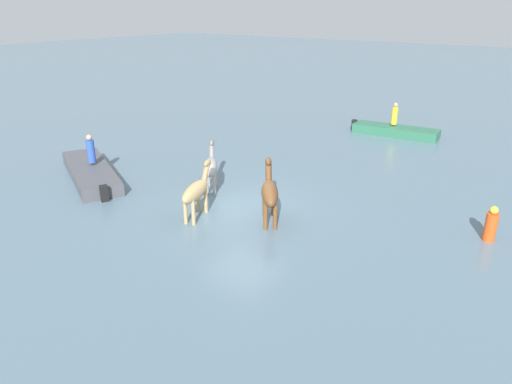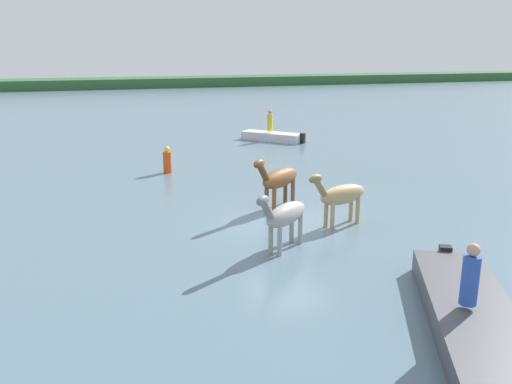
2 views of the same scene
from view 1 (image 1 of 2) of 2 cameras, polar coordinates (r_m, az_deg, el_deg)
ground_plane at (r=16.56m, az=-1.68°, el=-2.17°), size 158.67×158.67×0.00m
horse_dark_mare at (r=15.76m, az=-7.31°, el=0.12°), size 2.21×1.04×1.73m
horse_dun_straggler at (r=15.32m, az=1.67°, el=-0.05°), size 2.13×1.74×1.86m
horse_rear_stallion at (r=18.15m, az=-5.52°, el=3.15°), size 1.95×1.64×1.72m
boat_skiff_near at (r=27.20m, az=16.56°, el=7.01°), size 1.69×4.85×0.74m
boat_motor_center at (r=20.67m, az=-19.49°, el=2.08°), size 3.71×5.52×0.76m
person_spotter_bow at (r=27.10m, az=16.55°, el=9.07°), size 0.32×0.32×1.19m
person_helmsman_aft at (r=20.60m, az=-19.50°, el=4.89°), size 0.32×0.32×1.19m
buoy_channel_marker at (r=15.94m, az=26.73°, el=-3.65°), size 0.36×0.36×1.14m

